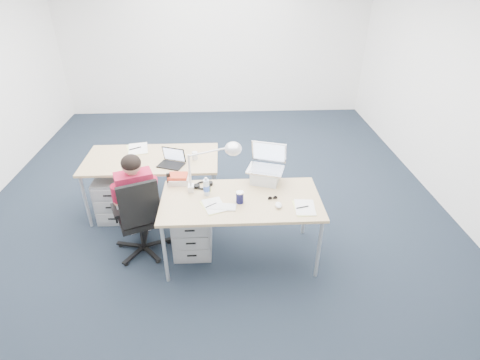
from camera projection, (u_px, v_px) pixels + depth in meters
name	position (u px, v px, depth m)	size (l,w,h in m)	color
floor	(214.00, 203.00, 4.99)	(7.00, 7.00, 0.00)	black
room	(209.00, 74.00, 4.12)	(6.02, 7.02, 2.80)	white
desk_near	(241.00, 203.00, 3.76)	(1.60, 0.80, 0.73)	tan
desk_far	(152.00, 162.00, 4.54)	(1.60, 0.80, 0.73)	tan
office_chair	(142.00, 232.00, 4.02)	(0.80, 0.80, 0.97)	black
seated_person	(136.00, 200.00, 4.00)	(0.52, 0.70, 1.17)	#A81838
drawer_pedestal_near	(193.00, 228.00, 4.07)	(0.40, 0.50, 0.55)	#929497
drawer_pedestal_far	(116.00, 196.00, 4.63)	(0.40, 0.50, 0.55)	#929497
silver_laptop	(266.00, 165.00, 3.94)	(0.38, 0.30, 0.40)	silver
wireless_keyboard	(221.00, 207.00, 3.61)	(0.28, 0.12, 0.01)	white
computer_mouse	(278.00, 205.00, 3.62)	(0.07, 0.11, 0.04)	white
headphones	(203.00, 185.00, 3.95)	(0.21, 0.16, 0.03)	black
can_koozie	(240.00, 197.00, 3.66)	(0.07, 0.07, 0.12)	#121339
water_bottle	(206.00, 186.00, 3.76)	(0.06, 0.06, 0.20)	silver
bear_figurine	(207.00, 189.00, 3.79)	(0.07, 0.05, 0.13)	#366E1D
book_stack	(178.00, 179.00, 3.99)	(0.21, 0.16, 0.10)	silver
cordless_phone	(169.00, 179.00, 3.95)	(0.04, 0.02, 0.14)	black
papers_left	(213.00, 206.00, 3.63)	(0.19, 0.26, 0.01)	#D9E082
papers_right	(304.00, 208.00, 3.60)	(0.19, 0.27, 0.01)	#D9E082
sunglasses	(273.00, 198.00, 3.74)	(0.10, 0.05, 0.02)	black
desk_lamp	(206.00, 167.00, 3.74)	(0.50, 0.18, 0.56)	silver
dark_laptop	(170.00, 158.00, 4.30)	(0.28, 0.27, 0.20)	black
far_cup	(195.00, 156.00, 4.47)	(0.07, 0.07, 0.10)	white
far_papers	(137.00, 149.00, 4.72)	(0.23, 0.33, 0.01)	white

